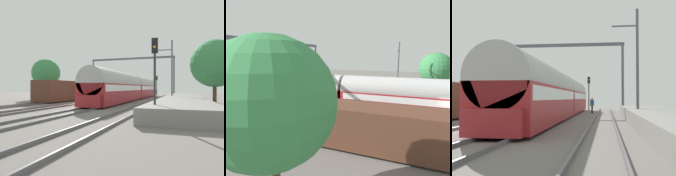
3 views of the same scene
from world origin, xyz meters
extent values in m
plane|color=slate|center=(0.00, 0.00, 0.00)|extent=(120.00, 120.00, 0.00)
cube|color=#5D5A5E|center=(-1.34, 0.00, 0.08)|extent=(0.08, 60.00, 0.16)
cube|color=#5D5A5E|center=(1.34, 0.00, 0.08)|extent=(0.08, 60.00, 0.16)
cube|color=#5D5A5E|center=(2.77, 0.00, 0.08)|extent=(0.08, 60.00, 0.16)
cube|color=#5D5A5E|center=(5.45, 0.00, 0.08)|extent=(0.08, 60.00, 0.16)
cube|color=#5D5A5E|center=(6.89, 0.00, 0.08)|extent=(0.08, 60.00, 0.16)
cube|color=gray|center=(9.99, 2.00, 0.45)|extent=(4.40, 28.00, 0.90)
cube|color=maroon|center=(2.06, 2.88, 1.26)|extent=(2.90, 16.00, 2.20)
cube|color=white|center=(2.06, 2.88, 1.89)|extent=(2.93, 15.36, 0.64)
cylinder|color=#B0B0B0|center=(2.06, 2.88, 2.56)|extent=(2.84, 16.00, 2.84)
cube|color=maroon|center=(2.06, 19.23, 1.26)|extent=(2.90, 16.00, 2.20)
cube|color=white|center=(2.06, 19.23, 1.89)|extent=(2.93, 15.36, 0.64)
cylinder|color=#B0B0B0|center=(2.06, 19.23, 2.56)|extent=(2.84, 16.00, 2.84)
cube|color=maroon|center=(2.06, -5.37, 0.71)|extent=(2.40, 0.50, 1.10)
cylinder|color=black|center=(4.81, 17.68, 0.42)|extent=(0.21, 0.21, 0.85)
cube|color=#285684|center=(4.81, 17.68, 1.17)|extent=(0.44, 0.31, 0.64)
sphere|color=tan|center=(4.81, 17.68, 1.61)|extent=(0.24, 0.24, 0.24)
cylinder|color=#2D2D33|center=(3.97, 26.21, 1.86)|extent=(0.14, 0.14, 3.71)
cube|color=black|center=(3.97, 26.21, 4.16)|extent=(0.36, 0.20, 0.90)
sphere|color=yellow|center=(3.97, 26.09, 4.19)|extent=(0.16, 0.16, 0.16)
cylinder|color=#575966|center=(-8.17, 18.08, 3.75)|extent=(0.28, 0.28, 7.50)
cylinder|color=#575966|center=(8.17, 18.08, 3.75)|extent=(0.28, 0.28, 7.50)
cube|color=#575966|center=(0.00, 18.08, 7.68)|extent=(16.74, 0.24, 0.36)
cylinder|color=#575966|center=(8.57, 5.60, 4.00)|extent=(0.20, 0.20, 8.00)
cube|color=#575966|center=(7.67, 5.60, 6.80)|extent=(1.80, 0.10, 0.10)
camera|label=1|loc=(10.26, -22.14, 1.91)|focal=33.53mm
camera|label=2|loc=(-17.87, 3.59, 6.16)|focal=29.72mm
camera|label=3|loc=(6.41, -16.83, 1.66)|focal=50.10mm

